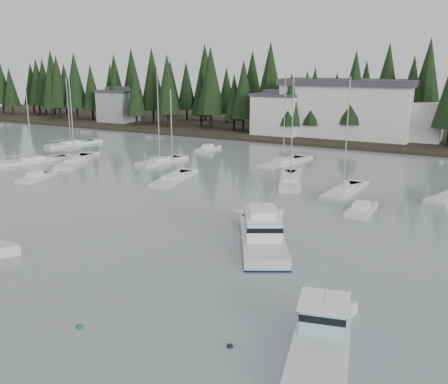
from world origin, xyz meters
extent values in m
plane|color=gray|center=(0.00, 0.00, 0.00)|extent=(260.00, 260.00, 0.00)
cube|color=black|center=(0.00, 97.00, 0.00)|extent=(240.00, 54.00, 1.00)
cube|color=silver|center=(-18.00, 79.00, 4.25)|extent=(9.00, 7.00, 7.50)
cube|color=#38383D|center=(-18.00, 79.00, 8.25)|extent=(9.54, 7.42, 0.50)
cube|color=#38383D|center=(-18.00, 79.00, 8.85)|extent=(4.95, 3.85, 0.80)
cube|color=#999EA0|center=(-60.00, 81.00, 4.00)|extent=(8.00, 7.00, 7.00)
cube|color=#38383D|center=(-60.00, 81.00, 7.75)|extent=(8.48, 7.42, 0.50)
cube|color=#38383D|center=(-60.00, 81.00, 8.35)|extent=(4.40, 3.85, 0.80)
cube|color=silver|center=(-5.00, 82.00, 5.50)|extent=(24.00, 10.00, 10.00)
cube|color=#38383D|center=(-5.00, 82.00, 10.80)|extent=(25.00, 11.00, 1.20)
cube|color=silver|center=(7.00, 84.00, 4.00)|extent=(10.00, 8.00, 7.00)
cube|color=silver|center=(4.00, 21.27, 0.15)|extent=(8.10, 11.28, 1.59)
cube|color=black|center=(4.00, 21.27, 0.03)|extent=(8.15, 11.35, 0.22)
cube|color=white|center=(3.75, 21.76, 1.69)|extent=(5.11, 6.34, 1.45)
cube|color=black|center=(3.75, 21.76, 2.04)|extent=(5.20, 6.42, 0.40)
cube|color=white|center=(3.75, 21.76, 2.74)|extent=(3.13, 3.47, 0.65)
cylinder|color=#A5A8AD|center=(3.75, 21.76, 3.54)|extent=(0.10, 0.10, 1.10)
cube|color=silver|center=(13.05, 7.91, 0.10)|extent=(4.57, 8.64, 1.34)
cube|color=silver|center=(13.05, 7.91, 0.82)|extent=(4.48, 8.47, 0.12)
cube|color=#A0D2CC|center=(12.70, 9.52, 1.54)|extent=(2.83, 2.91, 1.44)
cube|color=white|center=(12.70, 9.52, 2.31)|extent=(3.18, 3.30, 0.12)
cube|color=black|center=(12.70, 9.52, 1.83)|extent=(2.90, 2.97, 0.41)
cylinder|color=#A5A8AD|center=(12.70, 9.52, 3.18)|extent=(0.08, 0.08, 1.64)
cube|color=silver|center=(-15.17, 36.89, -0.03)|extent=(4.03, 9.29, 1.05)
cube|color=white|center=(-15.17, 36.89, 0.62)|extent=(2.25, 3.32, 0.30)
cylinder|color=#A5A8AD|center=(-15.17, 36.89, 5.95)|extent=(0.14, 0.14, 10.90)
cube|color=silver|center=(-6.63, 53.16, -0.03)|extent=(4.43, 10.51, 1.05)
cube|color=white|center=(-6.63, 53.16, 0.62)|extent=(2.43, 3.74, 0.30)
cylinder|color=#A5A8AD|center=(-6.63, 53.16, 6.77)|extent=(0.14, 0.14, 12.53)
cube|color=silver|center=(5.50, 40.96, -0.03)|extent=(3.18, 8.99, 1.05)
cube|color=white|center=(5.50, 40.96, 0.62)|extent=(1.95, 3.13, 0.30)
cylinder|color=#A5A8AD|center=(5.50, 40.96, 6.80)|extent=(0.14, 0.14, 12.60)
cube|color=silver|center=(-23.16, 45.46, -0.03)|extent=(3.79, 8.45, 1.05)
cube|color=white|center=(-23.16, 45.46, 0.62)|extent=(2.17, 3.02, 0.30)
cylinder|color=#A5A8AD|center=(-23.16, 45.46, 7.19)|extent=(0.14, 0.14, 13.37)
cube|color=silver|center=(-40.42, 37.08, -0.03)|extent=(6.61, 10.05, 1.05)
cube|color=white|center=(-40.42, 37.08, 0.62)|extent=(3.06, 3.81, 0.30)
cylinder|color=#A5A8AD|center=(-40.42, 37.08, 6.99)|extent=(0.14, 0.14, 12.98)
cube|color=silver|center=(-46.62, 51.30, -0.03)|extent=(4.73, 9.78, 1.05)
cube|color=white|center=(-46.62, 51.30, 0.62)|extent=(2.49, 3.54, 0.30)
cylinder|color=#A5A8AD|center=(-46.62, 51.30, 6.22)|extent=(0.14, 0.14, 11.43)
cube|color=silver|center=(-1.72, 43.04, -0.03)|extent=(6.02, 10.95, 1.05)
cube|color=white|center=(-1.72, 43.04, 0.62)|extent=(2.91, 4.03, 0.30)
cylinder|color=#A5A8AD|center=(-1.72, 43.04, 6.67)|extent=(0.14, 0.14, 12.33)
cube|color=silver|center=(-34.30, 39.58, -0.03)|extent=(7.27, 11.10, 1.05)
cube|color=white|center=(-34.30, 39.58, 0.62)|extent=(3.39, 4.21, 0.30)
cylinder|color=#A5A8AD|center=(-34.30, 39.58, 6.57)|extent=(0.14, 0.14, 12.14)
cube|color=silver|center=(-31.18, 29.26, 0.05)|extent=(3.42, 5.75, 0.90)
cube|color=white|center=(-31.18, 29.26, 0.75)|extent=(1.86, 2.03, 0.55)
cube|color=silver|center=(9.08, 34.20, 0.05)|extent=(2.21, 5.17, 0.90)
cube|color=white|center=(9.08, 34.20, 0.75)|extent=(1.50, 1.66, 0.55)
cube|color=silver|center=(-22.28, 58.22, 0.05)|extent=(2.32, 5.35, 0.90)
cube|color=white|center=(-22.28, 58.22, 0.75)|extent=(1.53, 1.73, 0.55)
sphere|color=#145933|center=(0.08, 4.33, 0.00)|extent=(0.42, 0.42, 0.42)
sphere|color=black|center=(8.55, 6.58, 0.00)|extent=(0.35, 0.35, 0.35)
camera|label=1|loc=(19.27, -14.34, 14.70)|focal=40.00mm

